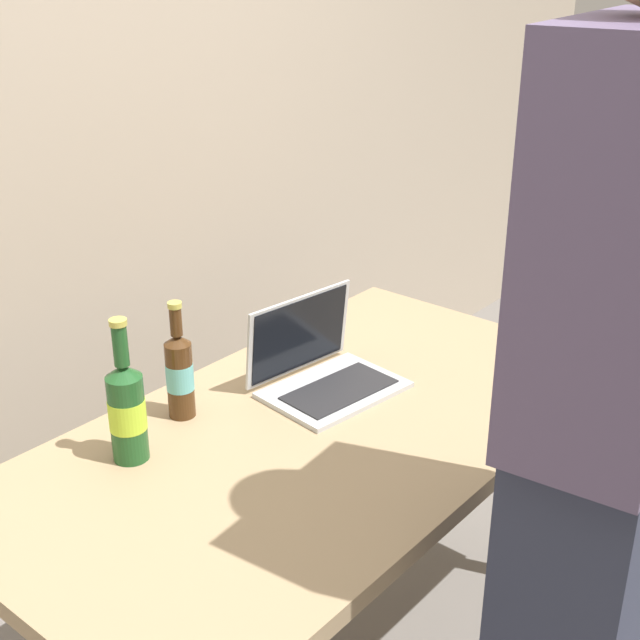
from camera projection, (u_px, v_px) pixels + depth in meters
name	position (u px, v px, depth m)	size (l,w,h in m)	color
desk	(316.00, 452.00, 1.93)	(1.50, 0.80, 0.71)	#9E8460
laptop	(321.00, 368.00, 2.05)	(0.34, 0.28, 0.21)	#B7BABC
beer_bottle_brown	(127.00, 409.00, 1.74)	(0.08, 0.08, 0.31)	#1E5123
beer_bottle_green	(180.00, 373.00, 1.90)	(0.06, 0.06, 0.27)	#472B14
person_figure	(600.00, 445.00, 1.39)	(0.43, 0.32, 1.85)	#2D3347
back_wall	(41.00, 108.00, 2.20)	(6.00, 0.10, 2.60)	tan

